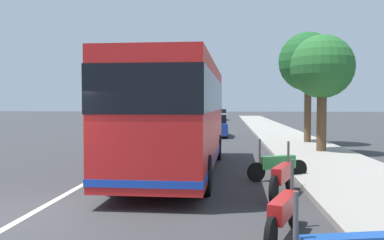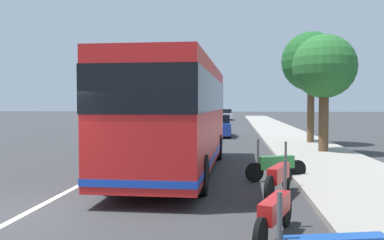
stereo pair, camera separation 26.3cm
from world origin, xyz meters
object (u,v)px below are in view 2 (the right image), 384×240
(motorcycle_nearest_curb, at_px, (276,165))
(roadside_tree_far_block, at_px, (311,62))
(car_side_street, at_px, (225,115))
(coach_bus, at_px, (177,111))
(car_oncoming, at_px, (181,117))
(motorcycle_mid_row, at_px, (279,177))
(motorcycle_angled, at_px, (275,212))
(roadside_tree_mid_block, at_px, (324,68))
(car_ahead_same_lane, at_px, (218,126))

(motorcycle_nearest_curb, xyz_separation_m, roadside_tree_far_block, (10.98, -2.90, 4.04))
(car_side_street, distance_m, roadside_tree_far_block, 34.72)
(coach_bus, bearing_deg, car_oncoming, 8.42)
(car_oncoming, distance_m, roadside_tree_far_block, 27.73)
(coach_bus, bearing_deg, motorcycle_mid_row, -137.23)
(motorcycle_angled, relative_size, car_oncoming, 0.47)
(motorcycle_mid_row, xyz_separation_m, roadside_tree_mid_block, (8.85, -2.84, 3.34))
(coach_bus, distance_m, motorcycle_nearest_curb, 3.62)
(coach_bus, xyz_separation_m, motorcycle_angled, (-6.48, -2.55, -1.54))
(car_ahead_same_lane, relative_size, roadside_tree_far_block, 0.73)
(motorcycle_angled, distance_m, roadside_tree_far_block, 17.22)
(coach_bus, bearing_deg, motorcycle_nearest_curb, -108.15)
(car_oncoming, bearing_deg, motorcycle_angled, 12.39)
(roadside_tree_far_block, bearing_deg, motorcycle_nearest_curb, 165.22)
(roadside_tree_mid_block, height_order, roadside_tree_far_block, roadside_tree_far_block)
(motorcycle_nearest_curb, relative_size, car_oncoming, 0.39)
(car_ahead_same_lane, bearing_deg, roadside_tree_far_block, -136.24)
(car_oncoming, relative_size, roadside_tree_mid_block, 0.88)
(car_oncoming, relative_size, roadside_tree_far_block, 0.76)
(motorcycle_nearest_curb, height_order, car_oncoming, car_oncoming)
(coach_bus, xyz_separation_m, motorcycle_mid_row, (-3.30, -2.93, -1.51))
(motorcycle_mid_row, xyz_separation_m, car_oncoming, (38.61, 7.41, 0.23))
(coach_bus, relative_size, motorcycle_angled, 4.73)
(motorcycle_angled, xyz_separation_m, car_ahead_same_lane, (21.58, 1.84, 0.25))
(motorcycle_nearest_curb, relative_size, roadside_tree_far_block, 0.30)
(car_oncoming, bearing_deg, coach_bus, 10.07)
(coach_bus, distance_m, car_side_street, 44.00)
(motorcycle_angled, distance_m, roadside_tree_mid_block, 12.90)
(motorcycle_nearest_curb, height_order, car_ahead_same_lane, car_ahead_same_lane)
(car_ahead_same_lane, xyz_separation_m, roadside_tree_mid_block, (-9.55, -5.07, 3.13))
(motorcycle_nearest_curb, relative_size, car_side_street, 0.43)
(car_ahead_same_lane, relative_size, car_side_street, 1.04)
(coach_bus, height_order, roadside_tree_far_block, roadside_tree_far_block)
(coach_bus, distance_m, motorcycle_mid_row, 4.67)
(motorcycle_mid_row, relative_size, car_side_street, 0.53)
(car_ahead_same_lane, bearing_deg, car_oncoming, 12.73)
(coach_bus, xyz_separation_m, car_oncoming, (35.31, 4.48, -1.29))
(coach_bus, xyz_separation_m, car_side_street, (43.98, -0.46, -1.30))
(motorcycle_angled, relative_size, motorcycle_nearest_curb, 1.18)
(motorcycle_angled, xyz_separation_m, motorcycle_nearest_curb, (5.40, -0.54, -0.01))
(motorcycle_nearest_curb, distance_m, roadside_tree_mid_block, 7.91)
(car_side_street, bearing_deg, motorcycle_mid_row, 178.45)
(car_side_street, relative_size, roadside_tree_far_block, 0.70)
(motorcycle_angled, bearing_deg, car_oncoming, 28.96)
(coach_bus, relative_size, car_oncoming, 2.21)
(car_oncoming, bearing_deg, roadside_tree_far_block, 25.22)
(motorcycle_angled, height_order, motorcycle_nearest_curb, motorcycle_angled)
(coach_bus, distance_m, roadside_tree_mid_block, 8.21)
(car_oncoming, height_order, roadside_tree_far_block, roadside_tree_far_block)
(coach_bus, relative_size, motorcycle_nearest_curb, 5.59)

